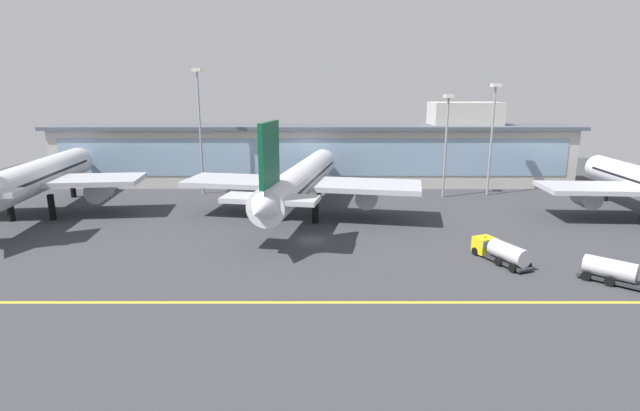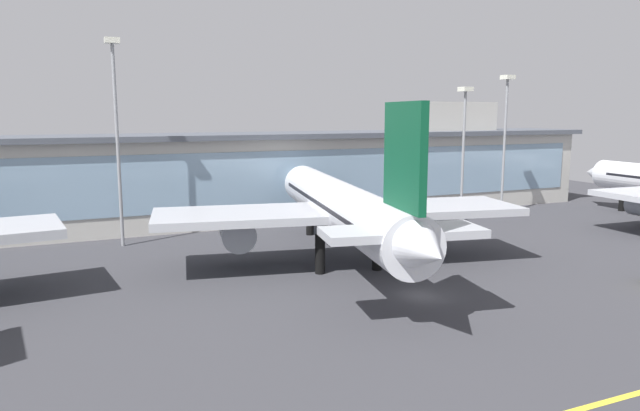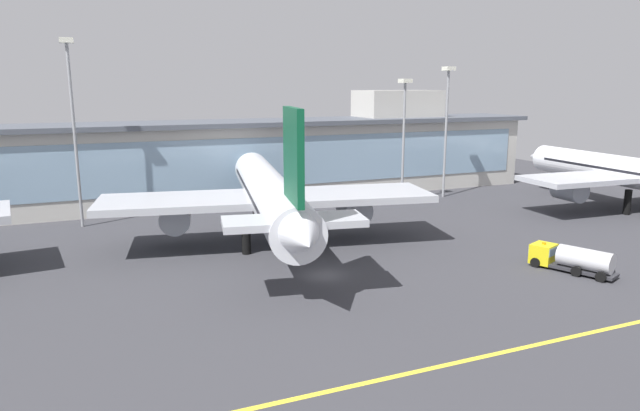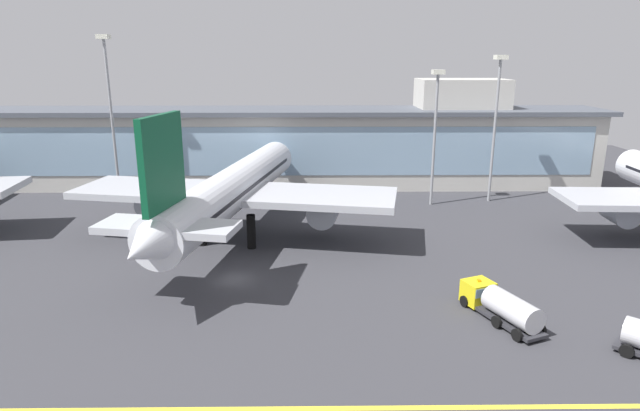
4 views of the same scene
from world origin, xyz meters
name	(u,v)px [view 4 (image 4 of 4)]	position (x,y,z in m)	size (l,w,h in m)	color
ground_plane	(234,280)	(0.00, 0.00, 0.00)	(180.00, 180.00, 0.00)	#38383D
taxiway_centreline_stripe	(188,410)	(0.00, -22.00, 0.01)	(144.00, 0.50, 0.01)	yellow
terminal_building	(276,145)	(1.59, 44.67, 7.53)	(122.97, 14.00, 19.30)	beige
airliner_near_right	(233,190)	(-1.86, 13.54, 6.64)	(42.99, 52.67, 18.19)	black
fuel_tanker_truck	(499,304)	(25.46, -9.21, 1.51)	(5.76, 9.29, 2.90)	black
apron_light_mast_west	(436,117)	(27.67, 30.17, 14.17)	(1.80, 1.80, 21.31)	gray
apron_light_mast_centre	(110,97)	(-24.00, 33.69, 17.07)	(1.80, 1.80, 26.56)	gray
apron_light_mast_east	(496,108)	(37.81, 32.32, 15.38)	(1.80, 1.80, 23.49)	gray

